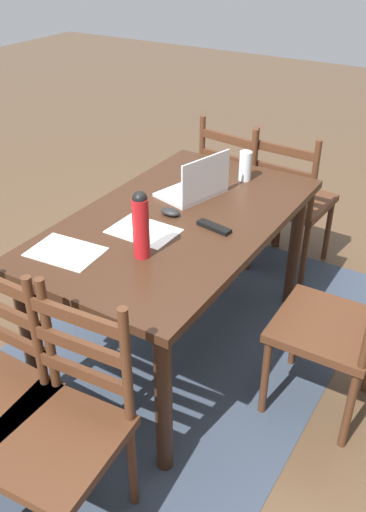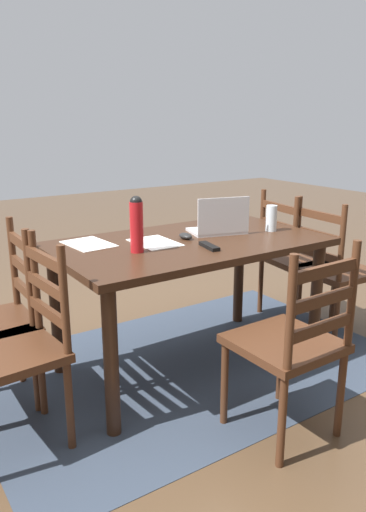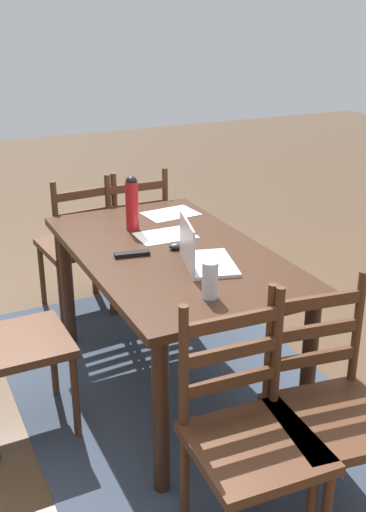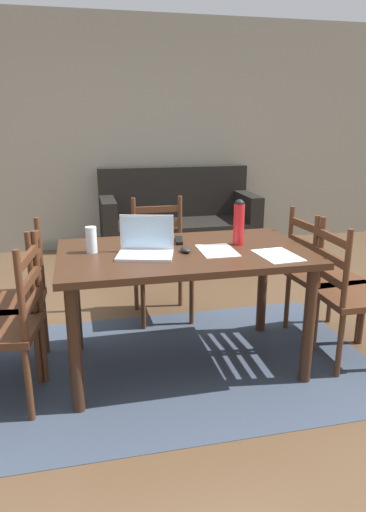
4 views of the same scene
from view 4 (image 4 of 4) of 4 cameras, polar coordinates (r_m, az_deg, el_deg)
ground_plane at (r=3.09m, az=0.14°, el=-13.29°), size 14.00×14.00×0.00m
area_rug at (r=3.09m, az=0.14°, el=-13.24°), size 2.43×1.59×0.01m
wall_back at (r=5.71m, az=-6.97°, el=14.68°), size 8.00×0.12×2.70m
dining_table at (r=2.81m, az=0.15°, el=-1.30°), size 1.52×0.88×0.78m
chair_right_near at (r=3.13m, az=20.01°, el=-4.59°), size 0.44×0.44×0.95m
chair_right_far at (r=3.41m, az=16.93°, el=-2.56°), size 0.47×0.47×0.95m
chair_far_head at (r=3.63m, az=-2.72°, el=-0.62°), size 0.45×0.45×0.95m
chair_left_near at (r=2.70m, az=-21.43°, el=-8.22°), size 0.50×0.50×0.95m
chair_left_far at (r=3.02m, az=-20.50°, el=-5.43°), size 0.46×0.46×0.95m
couch at (r=5.45m, az=-0.70°, el=4.15°), size 1.80×0.80×1.00m
laptop at (r=2.69m, az=-4.67°, el=1.39°), size 0.37×0.30×0.23m
water_bottle at (r=2.90m, az=7.00°, el=4.34°), size 0.07×0.07×0.29m
drinking_glass at (r=2.77m, az=-11.39°, el=2.00°), size 0.07×0.07×0.16m
computer_mouse at (r=2.74m, az=0.43°, el=0.84°), size 0.06×0.10×0.03m
tv_remote at (r=2.97m, az=-0.51°, el=1.96°), size 0.07×0.18×0.02m
paper_stack_left at (r=2.73m, az=11.78°, el=0.09°), size 0.24×0.31×0.00m
paper_stack_right at (r=2.78m, az=4.31°, el=0.68°), size 0.21×0.30×0.00m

